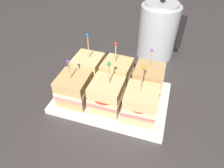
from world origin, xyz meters
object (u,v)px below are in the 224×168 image
object	(u,v)px
kettle_steel	(158,31)
serving_platter	(112,98)
sandwich_back_left	(89,69)
sandwich_front_right	(141,104)
sandwich_back_center	(116,74)
sandwich_front_center	(107,95)
sandwich_front_left	(74,89)
sandwich_back_right	(148,81)

from	to	relation	value
kettle_steel	serving_platter	bearing A→B (deg)	-106.12
kettle_steel	sandwich_back_left	bearing A→B (deg)	-125.54
serving_platter	sandwich_back_left	world-z (taller)	sandwich_back_left
sandwich_front_right	sandwich_back_center	size ratio (longest dim) A/B	1.07
sandwich_front_center	sandwich_back_left	size ratio (longest dim) A/B	0.93
serving_platter	sandwich_front_left	size ratio (longest dim) A/B	2.30
sandwich_back_center	kettle_steel	distance (m)	0.28
sandwich_front_right	sandwich_front_center	bearing A→B (deg)	178.09
sandwich_back_center	sandwich_back_right	world-z (taller)	sandwich_back_center
sandwich_back_left	sandwich_back_right	bearing A→B (deg)	0.71
sandwich_back_center	sandwich_front_left	bearing A→B (deg)	-133.96
sandwich_front_right	kettle_steel	bearing A→B (deg)	91.38
sandwich_front_left	sandwich_front_center	distance (m)	0.10
sandwich_front_left	sandwich_back_right	xyz separation A→B (m)	(0.20, 0.10, 0.00)
sandwich_front_right	kettle_steel	distance (m)	0.36
sandwich_front_right	sandwich_back_left	world-z (taller)	sandwich_back_left
sandwich_front_center	kettle_steel	world-z (taller)	kettle_steel
kettle_steel	sandwich_front_right	bearing A→B (deg)	-88.62
sandwich_back_center	sandwich_back_left	bearing A→B (deg)	-178.74
sandwich_back_center	serving_platter	bearing A→B (deg)	-87.18
sandwich_back_left	sandwich_back_center	world-z (taller)	sandwich_back_left
serving_platter	sandwich_front_right	distance (m)	0.12
sandwich_front_left	kettle_steel	xyz separation A→B (m)	(0.19, 0.36, 0.04)
serving_platter	sandwich_front_right	world-z (taller)	sandwich_front_right
serving_platter	sandwich_front_right	xyz separation A→B (m)	(0.10, -0.05, 0.06)
sandwich_front_center	sandwich_back_right	distance (m)	0.14
sandwich_back_left	sandwich_back_center	size ratio (longest dim) A/B	1.09
sandwich_front_center	kettle_steel	size ratio (longest dim) A/B	0.69
sandwich_front_center	sandwich_front_left	bearing A→B (deg)	-178.29
serving_platter	sandwich_front_right	size ratio (longest dim) A/B	2.02
serving_platter	kettle_steel	size ratio (longest dim) A/B	1.47
sandwich_front_center	serving_platter	bearing A→B (deg)	90.73
sandwich_front_left	sandwich_back_right	distance (m)	0.23
sandwich_back_right	kettle_steel	xyz separation A→B (m)	(-0.01, 0.26, 0.04)
sandwich_front_left	sandwich_back_left	distance (m)	0.10
sandwich_front_left	sandwich_front_center	world-z (taller)	sandwich_front_center
sandwich_back_center	sandwich_back_right	bearing A→B (deg)	0.20
sandwich_back_left	sandwich_back_center	bearing A→B (deg)	1.26
sandwich_front_right	kettle_steel	world-z (taller)	kettle_steel
serving_platter	sandwich_back_left	size ratio (longest dim) A/B	1.98
serving_platter	sandwich_front_right	bearing A→B (deg)	-27.69
sandwich_back_left	sandwich_back_center	xyz separation A→B (m)	(0.09, 0.00, -0.00)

